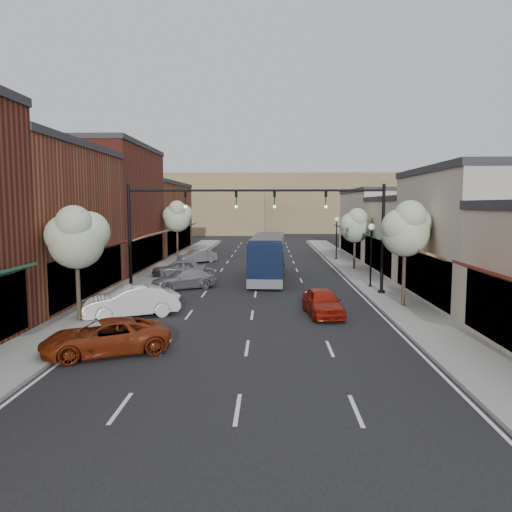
# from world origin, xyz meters

# --- Properties ---
(ground) EXTENTS (160.00, 160.00, 0.00)m
(ground) POSITION_xyz_m (0.00, 0.00, 0.00)
(ground) COLOR black
(ground) RESTS_ON ground
(sidewalk_left) EXTENTS (2.80, 73.00, 0.15)m
(sidewalk_left) POSITION_xyz_m (-8.40, 18.50, 0.07)
(sidewalk_left) COLOR gray
(sidewalk_left) RESTS_ON ground
(sidewalk_right) EXTENTS (2.80, 73.00, 0.15)m
(sidewalk_right) POSITION_xyz_m (8.40, 18.50, 0.07)
(sidewalk_right) COLOR gray
(sidewalk_right) RESTS_ON ground
(curb_left) EXTENTS (0.25, 73.00, 0.17)m
(curb_left) POSITION_xyz_m (-7.00, 18.50, 0.07)
(curb_left) COLOR gray
(curb_left) RESTS_ON ground
(curb_right) EXTENTS (0.25, 73.00, 0.17)m
(curb_right) POSITION_xyz_m (7.00, 18.50, 0.07)
(curb_right) COLOR gray
(curb_right) RESTS_ON ground
(bldg_left_midnear) EXTENTS (10.14, 14.10, 9.40)m
(bldg_left_midnear) POSITION_xyz_m (-14.23, 6.00, 4.66)
(bldg_left_midnear) COLOR brown
(bldg_left_midnear) RESTS_ON ground
(bldg_left_midfar) EXTENTS (10.14, 14.10, 10.90)m
(bldg_left_midfar) POSITION_xyz_m (-14.24, 20.00, 5.40)
(bldg_left_midfar) COLOR maroon
(bldg_left_midfar) RESTS_ON ground
(bldg_left_far) EXTENTS (10.14, 18.10, 8.40)m
(bldg_left_far) POSITION_xyz_m (-14.22, 36.00, 4.16)
(bldg_left_far) COLOR brown
(bldg_left_far) RESTS_ON ground
(bldg_right_midnear) EXTENTS (9.14, 12.10, 7.90)m
(bldg_right_midnear) POSITION_xyz_m (13.72, 6.00, 3.91)
(bldg_right_midnear) COLOR beige
(bldg_right_midnear) RESTS_ON ground
(bldg_right_midfar) EXTENTS (9.14, 12.10, 6.40)m
(bldg_right_midfar) POSITION_xyz_m (13.70, 18.00, 3.17)
(bldg_right_midfar) COLOR beige
(bldg_right_midfar) RESTS_ON ground
(bldg_right_far) EXTENTS (9.14, 16.10, 7.40)m
(bldg_right_far) POSITION_xyz_m (13.71, 32.00, 3.66)
(bldg_right_far) COLOR beige
(bldg_right_far) RESTS_ON ground
(hill_far) EXTENTS (120.00, 30.00, 12.00)m
(hill_far) POSITION_xyz_m (0.00, 90.00, 6.00)
(hill_far) COLOR #7A6647
(hill_far) RESTS_ON ground
(hill_near) EXTENTS (50.00, 20.00, 8.00)m
(hill_near) POSITION_xyz_m (-25.00, 78.00, 4.00)
(hill_near) COLOR #7A6647
(hill_near) RESTS_ON ground
(signal_mast_right) EXTENTS (8.22, 0.46, 7.00)m
(signal_mast_right) POSITION_xyz_m (5.62, 8.00, 4.62)
(signal_mast_right) COLOR black
(signal_mast_right) RESTS_ON ground
(signal_mast_left) EXTENTS (8.22, 0.46, 7.00)m
(signal_mast_left) POSITION_xyz_m (-5.62, 8.00, 4.62)
(signal_mast_left) COLOR black
(signal_mast_left) RESTS_ON ground
(tree_right_near) EXTENTS (2.85, 2.65, 5.95)m
(tree_right_near) POSITION_xyz_m (8.35, 3.94, 4.45)
(tree_right_near) COLOR #47382B
(tree_right_near) RESTS_ON ground
(tree_right_far) EXTENTS (2.85, 2.65, 5.43)m
(tree_right_far) POSITION_xyz_m (8.35, 19.94, 3.99)
(tree_right_far) COLOR #47382B
(tree_right_far) RESTS_ON ground
(tree_left_near) EXTENTS (2.85, 2.65, 5.69)m
(tree_left_near) POSITION_xyz_m (-8.25, -0.06, 4.22)
(tree_left_near) COLOR #47382B
(tree_left_near) RESTS_ON ground
(tree_left_far) EXTENTS (2.85, 2.65, 6.13)m
(tree_left_far) POSITION_xyz_m (-8.25, 25.94, 4.60)
(tree_left_far) COLOR #47382B
(tree_left_far) RESTS_ON ground
(lamp_post_near) EXTENTS (0.44, 0.44, 4.44)m
(lamp_post_near) POSITION_xyz_m (7.80, 10.50, 3.01)
(lamp_post_near) COLOR black
(lamp_post_near) RESTS_ON ground
(lamp_post_far) EXTENTS (0.44, 0.44, 4.44)m
(lamp_post_far) POSITION_xyz_m (7.80, 28.00, 3.01)
(lamp_post_far) COLOR black
(lamp_post_far) RESTS_ON ground
(coach_bus) EXTENTS (2.85, 11.09, 3.37)m
(coach_bus) POSITION_xyz_m (0.80, 14.44, 1.76)
(coach_bus) COLOR black
(coach_bus) RESTS_ON ground
(red_hatchback) EXTENTS (2.12, 4.33, 1.42)m
(red_hatchback) POSITION_xyz_m (3.64, 1.99, 0.71)
(red_hatchback) COLOR maroon
(red_hatchback) RESTS_ON ground
(parked_car_a) EXTENTS (5.29, 4.01, 1.33)m
(parked_car_a) POSITION_xyz_m (-5.39, -4.93, 0.67)
(parked_car_a) COLOR maroon
(parked_car_a) RESTS_ON ground
(parked_car_b) EXTENTS (5.09, 3.58, 1.59)m
(parked_car_b) POSITION_xyz_m (-6.20, 1.43, 0.80)
(parked_car_b) COLOR silver
(parked_car_b) RESTS_ON ground
(parked_car_c) EXTENTS (4.82, 3.79, 1.31)m
(parked_car_c) POSITION_xyz_m (-4.98, 10.01, 0.65)
(parked_car_c) COLOR gray
(parked_car_c) RESTS_ON ground
(parked_car_d) EXTENTS (4.40, 2.16, 1.44)m
(parked_car_d) POSITION_xyz_m (-6.20, 15.25, 0.72)
(parked_car_d) COLOR slate
(parked_car_d) RESTS_ON ground
(parked_car_e) EXTENTS (3.90, 3.70, 1.31)m
(parked_car_e) POSITION_xyz_m (-6.20, 25.07, 0.66)
(parked_car_e) COLOR gray
(parked_car_e) RESTS_ON ground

